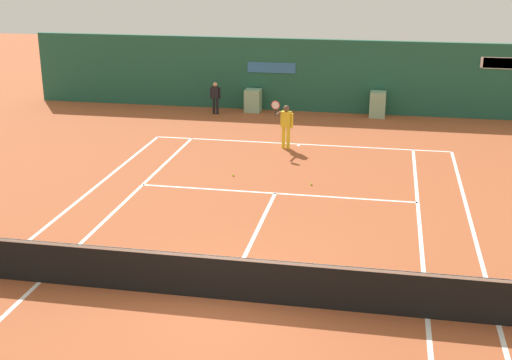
{
  "coord_description": "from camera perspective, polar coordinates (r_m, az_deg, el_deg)",
  "views": [
    {
      "loc": [
        2.97,
        -12.08,
        6.75
      ],
      "look_at": [
        -0.32,
        5.16,
        0.8
      ],
      "focal_mm": 48.62,
      "sensor_mm": 36.0,
      "label": 1
    }
  ],
  "objects": [
    {
      "name": "ground_plane",
      "position": [
        14.64,
        -2.15,
        -8.72
      ],
      "size": [
        80.0,
        80.0,
        0.01
      ],
      "color": "#A8512D"
    },
    {
      "name": "player_on_baseline",
      "position": [
        24.1,
        2.45,
        4.72
      ],
      "size": [
        0.71,
        0.64,
        1.78
      ],
      "rotation": [
        0.0,
        0.0,
        2.97
      ],
      "color": "yellow",
      "rests_on": "ground_plane"
    },
    {
      "name": "tennis_ball_mid_court",
      "position": [
        21.39,
        -1.89,
        0.42
      ],
      "size": [
        0.07,
        0.07,
        0.07
      ],
      "primitive_type": "sphere",
      "color": "#CCE033",
      "rests_on": "ground_plane"
    },
    {
      "name": "tennis_net",
      "position": [
        13.91,
        -2.71,
        -7.93
      ],
      "size": [
        12.1,
        0.1,
        1.07
      ],
      "color": "#4C4C51",
      "rests_on": "ground_plane"
    },
    {
      "name": "sponsor_back_wall",
      "position": [
        29.67,
        5.0,
        8.44
      ],
      "size": [
        25.0,
        1.02,
        3.06
      ],
      "color": "#1E5642",
      "rests_on": "ground_plane"
    },
    {
      "name": "ball_kid_centre_post",
      "position": [
        29.28,
        -3.36,
        6.93
      ],
      "size": [
        0.45,
        0.19,
        1.35
      ],
      "rotation": [
        0.0,
        0.0,
        3.14
      ],
      "color": "black",
      "rests_on": "ground_plane"
    },
    {
      "name": "tennis_ball_near_service_line",
      "position": [
        20.61,
        4.58,
        -0.35
      ],
      "size": [
        0.07,
        0.07,
        0.07
      ],
      "primitive_type": "sphere",
      "color": "#CCE033",
      "rests_on": "ground_plane"
    }
  ]
}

